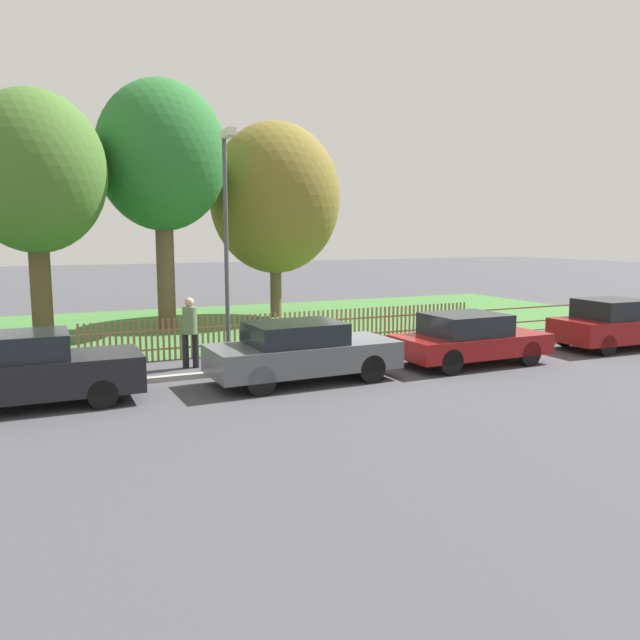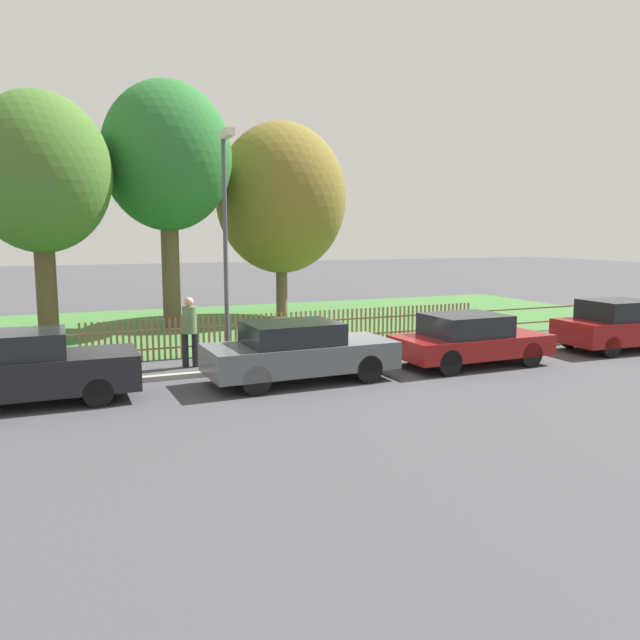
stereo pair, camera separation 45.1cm
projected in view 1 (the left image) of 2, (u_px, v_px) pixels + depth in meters
ground_plane at (334, 366)px, 16.36m from camera, size 120.00×120.00×0.00m
kerb_stone at (332, 363)px, 16.45m from camera, size 31.75×0.20×0.12m
grass_strip at (238, 323)px, 24.03m from camera, size 31.75×11.97×0.01m
park_fence at (297, 331)px, 18.57m from camera, size 31.75×0.05×1.15m
parked_car_silver_hatchback at (21, 370)px, 12.33m from camera, size 4.49×1.69×1.50m
parked_car_black_saloon at (301, 351)px, 14.50m from camera, size 4.44×1.89×1.41m
parked_car_navy_estate at (469, 338)px, 16.43m from camera, size 4.10×1.89×1.36m
parked_car_red_compact at (615, 324)px, 18.72m from camera, size 3.93×1.90×1.50m
covered_motorcycle at (289, 337)px, 17.26m from camera, size 2.04×0.85×0.99m
tree_nearest_kerb at (34, 174)px, 18.86m from camera, size 4.27×4.27×7.75m
tree_behind_motorcycle at (162, 158)px, 21.86m from camera, size 4.55×4.55×8.77m
tree_mid_park at (275, 198)px, 25.40m from camera, size 5.31×5.31×7.93m
pedestrian_near_fence at (190, 328)px, 15.98m from camera, size 0.47×0.47×1.82m
street_lamp at (227, 223)px, 15.42m from camera, size 0.20×0.79×5.91m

